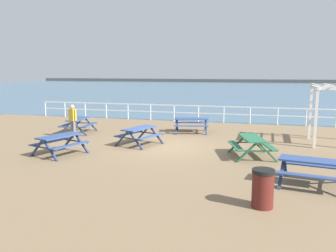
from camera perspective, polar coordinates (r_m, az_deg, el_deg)
ground_plane at (r=15.51m, az=-0.53°, el=-3.64°), size 30.00×24.00×0.20m
sea_band at (r=67.49m, az=12.31°, el=5.92°), size 142.00×90.00×0.01m
distant_shoreline at (r=110.41m, az=13.77°, el=6.95°), size 142.00×6.00×1.80m
seaward_railing at (r=22.82m, az=4.98°, el=2.51°), size 23.07×0.07×1.08m
picnic_table_near_left at (r=10.89m, az=22.42°, el=-6.05°), size 2.03×1.81×0.80m
picnic_table_near_right at (r=14.46m, az=-17.23°, el=-2.20°), size 1.96×2.16×0.80m
picnic_table_mid_centre at (r=13.78m, az=13.51°, el=-2.57°), size 1.96×2.16×0.80m
picnic_table_far_left at (r=18.86m, az=3.81°, el=0.70°), size 2.07×1.84×0.80m
picnic_table_far_right at (r=19.33m, az=-14.40°, el=0.64°), size 1.74×1.97×0.80m
picnic_table_seaward at (r=15.70m, az=-4.67°, el=-0.97°), size 1.95×2.15×0.80m
visitor at (r=17.84m, az=-15.28°, el=1.11°), size 0.51×0.32×1.66m
litter_bin at (r=8.86m, az=15.19°, el=-9.76°), size 0.55×0.55×0.95m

